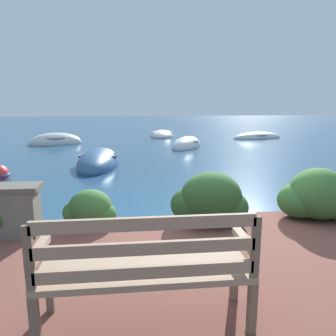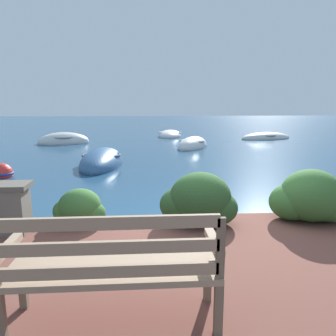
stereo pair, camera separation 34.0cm
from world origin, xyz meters
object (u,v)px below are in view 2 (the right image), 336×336
Objects in this scene: rowboat_mid at (193,146)px; rowboat_far at (64,142)px; mooring_buoy at (2,173)px; rowboat_nearest at (102,163)px; rowboat_distant at (170,135)px; rowboat_outer at (266,138)px; park_bench at (113,266)px.

rowboat_far is (-5.76, 1.73, 0.01)m from rowboat_mid.
rowboat_far reaches higher than mooring_buoy.
rowboat_nearest is at bearing 31.68° from mooring_buoy.
rowboat_distant is at bearing 62.53° from mooring_buoy.
rowboat_distant is at bearing -14.18° from rowboat_nearest.
rowboat_mid is at bearing -165.80° from rowboat_distant.
rowboat_distant is 10.90m from mooring_buoy.
rowboat_distant is (-4.85, 1.64, 0.00)m from rowboat_outer.
rowboat_mid is (3.32, 3.67, -0.00)m from rowboat_nearest.
rowboat_mid reaches higher than rowboat_distant.
rowboat_nearest is at bearing -80.31° from rowboat_far.
rowboat_nearest is 5.29× the size of mooring_buoy.
park_bench is at bearing -61.06° from mooring_buoy.
rowboat_far is 10.05m from rowboat_outer.
park_bench is 11.56m from rowboat_mid.
rowboat_mid is 1.00× the size of rowboat_distant.
rowboat_far is 1.04× the size of rowboat_distant.
rowboat_distant and mooring_buoy have the same top height.
rowboat_far is at bearing -7.21° from rowboat_outer.
park_bench is 7.13m from mooring_buoy.
rowboat_far is 0.85× the size of rowboat_outer.
rowboat_nearest is at bearing -13.45° from rowboat_mid.
rowboat_nearest reaches higher than mooring_buoy.
rowboat_nearest reaches higher than rowboat_distant.
rowboat_distant reaches higher than rowboat_outer.
rowboat_far is 5.85m from rowboat_distant.
rowboat_outer is (4.22, 2.91, -0.02)m from rowboat_mid.
park_bench is 0.66× the size of rowboat_distant.
mooring_buoy is at bearing 25.18° from rowboat_outer.
park_bench reaches higher than mooring_buoy.
rowboat_outer is (9.98, 1.18, -0.02)m from rowboat_far.
rowboat_outer is 5.11× the size of mooring_buoy.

